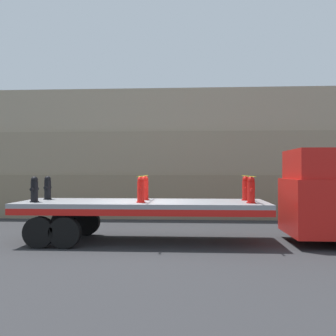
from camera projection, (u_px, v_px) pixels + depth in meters
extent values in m
plane|color=#2D2D30|center=(143.00, 242.00, 12.33)|extent=(120.00, 120.00, 0.00)
cube|color=#84755B|center=(160.00, 195.00, 19.48)|extent=(60.00, 3.00, 2.14)
cube|color=gray|center=(161.00, 155.00, 19.65)|extent=(60.00, 3.00, 2.14)
cube|color=tan|center=(161.00, 114.00, 19.82)|extent=(60.00, 3.00, 2.14)
cube|color=red|center=(328.00, 207.00, 11.99)|extent=(2.62, 2.48, 1.78)
cube|color=red|center=(320.00, 164.00, 12.01)|extent=(1.83, 2.28, 0.94)
cylinder|color=black|center=(329.00, 222.00, 13.13)|extent=(1.09, 0.28, 1.09)
cube|color=gray|center=(143.00, 203.00, 12.34)|extent=(8.08, 2.54, 0.14)
cube|color=red|center=(138.00, 213.00, 11.11)|extent=(8.08, 0.08, 0.20)
cube|color=red|center=(147.00, 205.00, 13.57)|extent=(8.08, 0.08, 0.20)
cylinder|color=black|center=(65.00, 233.00, 11.30)|extent=(0.95, 0.30, 0.95)
cylinder|color=black|center=(87.00, 222.00, 13.63)|extent=(0.95, 0.30, 0.95)
cylinder|color=black|center=(39.00, 232.00, 11.34)|extent=(0.95, 0.30, 0.95)
cylinder|color=black|center=(65.00, 222.00, 13.68)|extent=(0.95, 0.30, 0.95)
cylinder|color=black|center=(34.00, 202.00, 11.98)|extent=(0.29, 0.29, 0.03)
cylinder|color=black|center=(34.00, 192.00, 11.99)|extent=(0.23, 0.23, 0.67)
sphere|color=black|center=(34.00, 180.00, 11.99)|extent=(0.22, 0.22, 0.22)
cylinder|color=black|center=(32.00, 189.00, 11.81)|extent=(0.10, 0.13, 0.10)
cylinder|color=black|center=(37.00, 189.00, 12.17)|extent=(0.10, 0.13, 0.10)
cylinder|color=black|center=(48.00, 199.00, 13.10)|extent=(0.29, 0.29, 0.03)
cylinder|color=black|center=(48.00, 190.00, 13.10)|extent=(0.23, 0.23, 0.67)
sphere|color=black|center=(48.00, 179.00, 13.11)|extent=(0.22, 0.22, 0.22)
cylinder|color=black|center=(46.00, 188.00, 12.92)|extent=(0.10, 0.13, 0.10)
cylinder|color=black|center=(50.00, 187.00, 13.29)|extent=(0.10, 0.13, 0.10)
cylinder|color=red|center=(141.00, 202.00, 11.78)|extent=(0.29, 0.29, 0.03)
cylinder|color=red|center=(141.00, 192.00, 11.79)|extent=(0.23, 0.23, 0.67)
sphere|color=red|center=(141.00, 180.00, 11.79)|extent=(0.22, 0.22, 0.22)
cylinder|color=red|center=(140.00, 190.00, 11.60)|extent=(0.10, 0.13, 0.10)
cylinder|color=red|center=(142.00, 189.00, 11.97)|extent=(0.10, 0.13, 0.10)
cylinder|color=red|center=(145.00, 199.00, 12.90)|extent=(0.29, 0.29, 0.03)
cylinder|color=red|center=(145.00, 190.00, 12.90)|extent=(0.23, 0.23, 0.67)
sphere|color=red|center=(145.00, 179.00, 12.90)|extent=(0.22, 0.22, 0.22)
cylinder|color=red|center=(144.00, 188.00, 12.72)|extent=(0.10, 0.13, 0.10)
cylinder|color=red|center=(146.00, 188.00, 13.08)|extent=(0.10, 0.13, 0.10)
cylinder|color=red|center=(251.00, 203.00, 11.58)|extent=(0.29, 0.29, 0.03)
cylinder|color=red|center=(251.00, 192.00, 11.58)|extent=(0.23, 0.23, 0.67)
sphere|color=red|center=(251.00, 180.00, 11.59)|extent=(0.22, 0.22, 0.22)
cylinder|color=red|center=(252.00, 190.00, 11.40)|extent=(0.10, 0.13, 0.10)
cylinder|color=red|center=(250.00, 190.00, 11.77)|extent=(0.10, 0.13, 0.10)
cylinder|color=red|center=(246.00, 200.00, 12.70)|extent=(0.29, 0.29, 0.03)
cylinder|color=red|center=(246.00, 191.00, 12.70)|extent=(0.23, 0.23, 0.67)
sphere|color=red|center=(246.00, 179.00, 12.70)|extent=(0.22, 0.22, 0.22)
cylinder|color=red|center=(247.00, 188.00, 12.52)|extent=(0.10, 0.13, 0.10)
cylinder|color=red|center=(245.00, 188.00, 12.88)|extent=(0.10, 0.13, 0.10)
cube|color=yellow|center=(143.00, 176.00, 12.35)|extent=(0.05, 2.74, 0.01)
cube|color=yellow|center=(248.00, 176.00, 12.14)|extent=(0.05, 2.74, 0.01)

